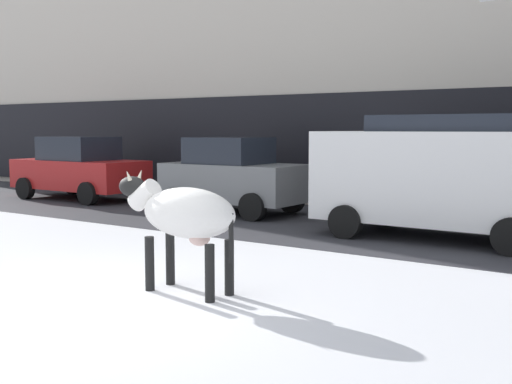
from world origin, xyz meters
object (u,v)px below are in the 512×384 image
Objects in this scene: car_red_sedan at (79,169)px; car_white_van at (443,173)px; car_grey_hatchback at (233,176)px; pedestrian_near_billboard at (240,169)px; cow_holstein at (186,214)px; pedestrian_far_left at (474,180)px.

car_white_van is (11.01, -0.70, 0.33)m from car_red_sedan.
car_grey_hatchback is at bearing 172.00° from car_white_van.
car_grey_hatchback is at bearing 0.64° from car_red_sedan.
car_white_van is at bearing -25.54° from pedestrian_near_billboard.
car_red_sedan is 0.91× the size of car_white_van.
pedestrian_far_left is (1.01, 9.10, -0.12)m from cow_holstein.
car_red_sedan is at bearing 176.35° from car_white_van.
car_white_van reaches higher than pedestrian_far_left.
car_grey_hatchback is 2.03× the size of pedestrian_near_billboard.
car_grey_hatchback reaches higher than pedestrian_far_left.
pedestrian_near_billboard is (-1.69, 2.65, -0.05)m from car_grey_hatchback.
pedestrian_far_left is (-0.38, 3.41, -0.36)m from car_white_van.
pedestrian_far_left is at bearing 27.58° from car_grey_hatchback.
car_red_sedan is at bearing 146.42° from cow_holstein.
car_red_sedan is at bearing -145.02° from pedestrian_near_billboard.
pedestrian_near_billboard is (-7.14, 3.41, -0.36)m from car_white_van.
car_red_sedan is (-9.62, 6.39, -0.09)m from cow_holstein.
car_white_van reaches higher than pedestrian_near_billboard.
cow_holstein is 7.62m from car_grey_hatchback.
cow_holstein is at bearing -96.32° from pedestrian_far_left.
car_grey_hatchback is (5.56, 0.06, 0.02)m from car_red_sedan.
car_red_sedan is 1.20× the size of car_grey_hatchback.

